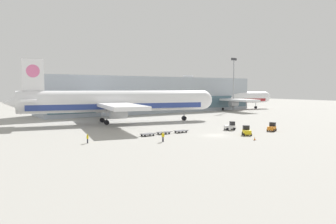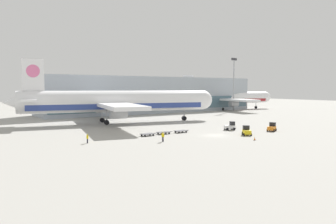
{
  "view_description": "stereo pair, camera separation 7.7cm",
  "coord_description": "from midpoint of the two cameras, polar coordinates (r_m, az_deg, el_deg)",
  "views": [
    {
      "loc": [
        -45.42,
        -49.55,
        9.75
      ],
      "look_at": [
        -1.76,
        14.81,
        4.0
      ],
      "focal_mm": 35.0,
      "sensor_mm": 36.0,
      "label": 1
    },
    {
      "loc": [
        -45.36,
        -49.59,
        9.75
      ],
      "look_at": [
        -1.76,
        14.81,
        4.0
      ],
      "focal_mm": 35.0,
      "sensor_mm": 36.0,
      "label": 2
    }
  ],
  "objects": [
    {
      "name": "ground_plane",
      "position": [
        67.92,
        8.31,
        -4.07
      ],
      "size": [
        400.0,
        400.0,
        0.0
      ],
      "primitive_type": "plane",
      "color": "#9E9B93"
    },
    {
      "name": "terminal_building",
      "position": [
        132.9,
        -2.48,
        3.03
      ],
      "size": [
        90.0,
        18.2,
        14.0
      ],
      "color": "#9EA8B2",
      "rests_on": "ground_plane"
    },
    {
      "name": "light_mast",
      "position": [
        142.46,
        11.4,
        5.45
      ],
      "size": [
        2.8,
        0.5,
        22.36
      ],
      "color": "#9EA0A5",
      "rests_on": "ground_plane"
    },
    {
      "name": "airplane_main",
      "position": [
        91.37,
        -8.97,
        1.72
      ],
      "size": [
        57.31,
        48.59,
        17.0
      ],
      "rotation": [
        0.0,
        0.0,
        -0.22
      ],
      "color": "white",
      "rests_on": "ground_plane"
    },
    {
      "name": "airplane_distant",
      "position": [
        148.25,
        9.82,
        2.39
      ],
      "size": [
        51.01,
        42.88,
        14.98
      ],
      "rotation": [
        0.0,
        0.0,
        -0.14
      ],
      "color": "white",
      "rests_on": "ground_plane"
    },
    {
      "name": "baggage_tug_foreground",
      "position": [
        77.18,
        10.83,
        -2.45
      ],
      "size": [
        2.79,
        2.38,
        2.0
      ],
      "rotation": [
        0.0,
        0.0,
        -0.41
      ],
      "color": "silver",
      "rests_on": "ground_plane"
    },
    {
      "name": "baggage_tug_mid",
      "position": [
        69.43,
        13.56,
        -3.23
      ],
      "size": [
        2.61,
        2.81,
        2.0
      ],
      "rotation": [
        0.0,
        0.0,
        0.96
      ],
      "color": "yellow",
      "rests_on": "ground_plane"
    },
    {
      "name": "baggage_tug_far",
      "position": [
        77.41,
        17.68,
        -2.55
      ],
      "size": [
        2.78,
        2.35,
        2.0
      ],
      "rotation": [
        0.0,
        0.0,
        0.39
      ],
      "color": "orange",
      "rests_on": "ground_plane"
    },
    {
      "name": "baggage_dolly_lead",
      "position": [
        66.69,
        -3.54,
        -3.85
      ],
      "size": [
        3.71,
        1.54,
        0.48
      ],
      "rotation": [
        0.0,
        0.0,
        0.01
      ],
      "color": "#56565B",
      "rests_on": "ground_plane"
    },
    {
      "name": "baggage_dolly_second",
      "position": [
        69.16,
        -0.72,
        -3.55
      ],
      "size": [
        3.71,
        1.54,
        0.48
      ],
      "rotation": [
        0.0,
        0.0,
        0.01
      ],
      "color": "#56565B",
      "rests_on": "ground_plane"
    },
    {
      "name": "baggage_dolly_third",
      "position": [
        71.46,
        2.3,
        -3.3
      ],
      "size": [
        3.71,
        1.54,
        0.48
      ],
      "rotation": [
        0.0,
        0.0,
        0.01
      ],
      "color": "#56565B",
      "rests_on": "ground_plane"
    },
    {
      "name": "ground_crew_near",
      "position": [
        59.3,
        -0.86,
        -4.17
      ],
      "size": [
        0.36,
        0.52,
        1.83
      ],
      "rotation": [
        0.0,
        0.0,
        2.04
      ],
      "color": "black",
      "rests_on": "ground_plane"
    },
    {
      "name": "ground_crew_far",
      "position": [
        59.47,
        -13.82,
        -4.38
      ],
      "size": [
        0.24,
        0.57,
        1.67
      ],
      "rotation": [
        0.0,
        0.0,
        1.63
      ],
      "color": "black",
      "rests_on": "ground_plane"
    },
    {
      "name": "traffic_cone_near",
      "position": [
        63.27,
        14.88,
        -4.47
      ],
      "size": [
        0.4,
        0.4,
        0.68
      ],
      "color": "black",
      "rests_on": "ground_plane"
    }
  ]
}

